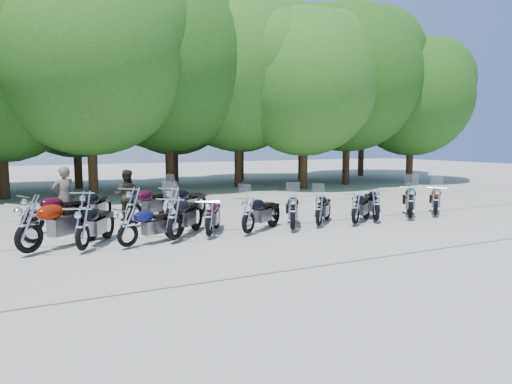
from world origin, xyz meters
name	(u,v)px	position (x,y,z in m)	size (l,w,h in m)	color
ground	(280,237)	(0.00, 0.00, 0.00)	(90.00, 90.00, 0.00)	gray
tree_3	(89,59)	(-3.57, 11.24, 6.32)	(8.70, 8.70, 10.67)	#3A2614
tree_4	(167,64)	(0.54, 13.09, 6.64)	(9.13, 9.13, 11.20)	#3A2614
tree_5	(238,71)	(4.61, 13.20, 6.57)	(9.04, 9.04, 11.10)	#3A2614
tree_6	(305,83)	(7.55, 10.82, 5.81)	(8.00, 8.00, 9.82)	#3A2614
tree_7	(348,78)	(11.20, 11.78, 6.39)	(8.79, 8.79, 10.79)	#3A2614
tree_8	(412,97)	(15.83, 11.20, 5.47)	(7.53, 7.53, 9.25)	#3A2614
tree_11	(75,89)	(-3.76, 16.43, 5.49)	(7.56, 7.56, 9.28)	#3A2614
tree_12	(173,90)	(1.80, 16.47, 5.72)	(7.88, 7.88, 9.67)	#3A2614
tree_13	(240,90)	(6.69, 17.47, 6.04)	(8.31, 8.31, 10.20)	#3A2614
tree_14	(302,94)	(10.68, 16.09, 5.83)	(8.02, 8.02, 9.84)	#3A2614
tree_15	(363,83)	(16.61, 17.02, 7.03)	(9.67, 9.67, 11.86)	#3A2614
motorcycle_0	(28,225)	(-6.22, 0.66, 0.72)	(0.77, 2.54, 1.44)	maroon
motorcycle_1	(82,227)	(-5.09, 0.44, 0.63)	(0.68, 2.24, 1.27)	black
motorcycle_2	(127,226)	(-4.06, 0.36, 0.58)	(0.62, 2.05, 1.16)	#0E103E
motorcycle_3	(174,217)	(-2.84, 0.54, 0.68)	(0.74, 2.42, 1.37)	black
motorcycle_4	(209,217)	(-1.86, 0.61, 0.61)	(0.65, 2.15, 1.21)	#3A071D
motorcycle_5	(248,214)	(-0.73, 0.51, 0.62)	(0.67, 2.19, 1.24)	black
motorcycle_6	(293,211)	(0.65, 0.40, 0.62)	(0.67, 2.19, 1.24)	black
motorcycle_7	(319,209)	(1.70, 0.61, 0.58)	(0.63, 2.06, 1.17)	black
motorcycle_8	(356,208)	(2.88, 0.34, 0.59)	(0.64, 2.09, 1.18)	black
motorcycle_9	(376,204)	(3.82, 0.49, 0.62)	(0.67, 2.21, 1.25)	black
motorcycle_10	(411,201)	(5.20, 0.38, 0.66)	(0.71, 2.32, 1.31)	black
motorcycle_11	(436,200)	(6.44, 0.44, 0.61)	(0.66, 2.17, 1.22)	maroon
motorcycle_12	(33,212)	(-6.13, 3.28, 0.65)	(0.70, 2.31, 1.31)	#3A0716
motorcycle_13	(86,208)	(-4.71, 3.36, 0.67)	(0.72, 2.36, 1.33)	black
motorcycle_14	(134,205)	(-3.34, 3.21, 0.70)	(0.76, 2.49, 1.41)	#300619
motorcycle_15	(173,203)	(-2.13, 3.12, 0.68)	(0.74, 2.42, 1.37)	black
rider_0	(64,198)	(-5.25, 3.94, 0.94)	(0.69, 0.45, 1.89)	brown
rider_1	(127,195)	(-3.30, 4.58, 0.85)	(0.83, 0.64, 1.70)	black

